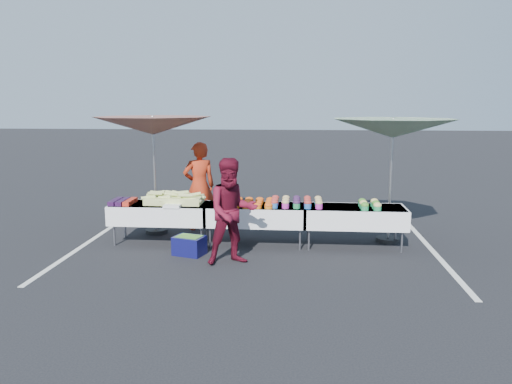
# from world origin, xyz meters

# --- Properties ---
(ground) EXTENTS (80.00, 80.00, 0.00)m
(ground) POSITION_xyz_m (0.00, 0.00, 0.00)
(ground) COLOR black
(stripe_left) EXTENTS (0.10, 5.00, 0.00)m
(stripe_left) POSITION_xyz_m (-3.20, 0.00, 0.00)
(stripe_left) COLOR silver
(stripe_left) RESTS_ON ground
(stripe_right) EXTENTS (0.10, 5.00, 0.00)m
(stripe_right) POSITION_xyz_m (3.20, 0.00, 0.00)
(stripe_right) COLOR silver
(stripe_right) RESTS_ON ground
(table_left) EXTENTS (1.86, 0.81, 0.75)m
(table_left) POSITION_xyz_m (-1.80, 0.00, 0.58)
(table_left) COLOR white
(table_left) RESTS_ON ground
(table_center) EXTENTS (1.86, 0.81, 0.75)m
(table_center) POSITION_xyz_m (0.00, 0.00, 0.58)
(table_center) COLOR white
(table_center) RESTS_ON ground
(table_right) EXTENTS (1.86, 0.81, 0.75)m
(table_right) POSITION_xyz_m (1.80, 0.00, 0.58)
(table_right) COLOR white
(table_right) RESTS_ON ground
(berry_punnets) EXTENTS (0.40, 0.54, 0.08)m
(berry_punnets) POSITION_xyz_m (-2.51, -0.06, 0.79)
(berry_punnets) COLOR black
(berry_punnets) RESTS_ON table_left
(corn_pile) EXTENTS (1.16, 0.57, 0.26)m
(corn_pile) POSITION_xyz_m (-1.55, 0.04, 0.84)
(corn_pile) COLOR #A0B15B
(corn_pile) RESTS_ON table_left
(plastic_bags) EXTENTS (0.30, 0.25, 0.05)m
(plastic_bags) POSITION_xyz_m (-1.50, -0.30, 0.78)
(plastic_bags) COLOR white
(plastic_bags) RESTS_ON table_left
(carrot_bowls) EXTENTS (0.95, 0.69, 0.11)m
(carrot_bowls) POSITION_xyz_m (-0.15, -0.01, 0.80)
(carrot_bowls) COLOR #C46515
(carrot_bowls) RESTS_ON table_center
(potato_cups) EXTENTS (0.94, 0.58, 0.16)m
(potato_cups) POSITION_xyz_m (0.75, 0.00, 0.83)
(potato_cups) COLOR #245CAA
(potato_cups) RESTS_ON table_right
(bean_baskets) EXTENTS (0.36, 0.50, 0.15)m
(bean_baskets) POSITION_xyz_m (2.06, -0.10, 0.82)
(bean_baskets) COLOR #20834B
(bean_baskets) RESTS_ON table_right
(vendor) EXTENTS (0.79, 0.68, 1.83)m
(vendor) POSITION_xyz_m (-1.27, 1.05, 0.92)
(vendor) COLOR #A72B13
(vendor) RESTS_ON ground
(customer) EXTENTS (1.04, 0.93, 1.75)m
(customer) POSITION_xyz_m (-0.30, -1.14, 0.88)
(customer) COLOR #570D1E
(customer) RESTS_ON ground
(umbrella_left) EXTENTS (2.89, 2.89, 2.38)m
(umbrella_left) POSITION_xyz_m (-2.10, 0.66, 2.16)
(umbrella_left) COLOR black
(umbrella_left) RESTS_ON ground
(umbrella_right) EXTENTS (2.88, 2.88, 2.36)m
(umbrella_right) POSITION_xyz_m (2.50, 0.40, 2.14)
(umbrella_right) COLOR black
(umbrella_right) RESTS_ON ground
(storage_bin) EXTENTS (0.60, 0.51, 0.33)m
(storage_bin) POSITION_xyz_m (-1.11, -0.73, 0.17)
(storage_bin) COLOR #0C0D40
(storage_bin) RESTS_ON ground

